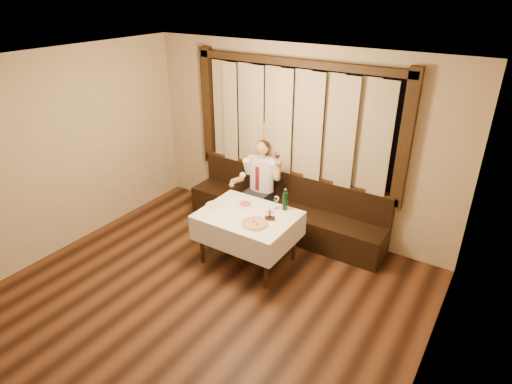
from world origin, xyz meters
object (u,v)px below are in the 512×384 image
Objects in this scene: pasta_cream at (214,203)px; seated_man at (260,179)px; cruet_caddy at (270,216)px; dining_table at (248,221)px; banquette at (284,212)px; green_bottle at (285,201)px; pizza at (255,223)px; pasta_red at (245,203)px.

pasta_cream is 0.99m from seated_man.
dining_table is at bearing 161.58° from cruet_caddy.
pasta_cream is at bearing -116.17° from banquette.
dining_table is 0.90× the size of seated_man.
seated_man is at bearing 143.66° from green_bottle.
green_bottle reaches higher than dining_table.
pizza is at bearing -60.33° from seated_man.
pasta_red is at bearing 34.18° from pasta_cream.
cruet_caddy reaches higher than pasta_cream.
banquette is 9.07× the size of pizza.
seated_man is at bearing 107.84° from pasta_red.
cruet_caddy is at bearing -71.96° from banquette.
seated_man is (-0.41, -0.09, 0.51)m from banquette.
dining_table is at bearing -90.00° from banquette.
seated_man is at bearing 83.03° from pasta_cream.
seated_man is at bearing -167.65° from banquette.
cruet_caddy is (0.32, 0.03, 0.15)m from dining_table.
banquette is at bearing 12.35° from seated_man.
pasta_red is 1.00× the size of pasta_cream.
green_bottle reaches higher than pasta_red.
banquette is 13.14× the size of pasta_red.
green_bottle reaches higher than cruet_caddy.
pizza reaches higher than dining_table.
cruet_caddy is (0.32, -0.99, 0.50)m from banquette.
pasta_cream is at bearing 170.05° from pizza.
seated_man is (-0.76, 0.56, -0.07)m from green_bottle.
seated_man is at bearing 113.57° from dining_table.
dining_table is at bearing -66.43° from seated_man.
green_bottle is at bearing -36.34° from seated_man.
dining_table is at bearing -133.60° from green_bottle.
seated_man reaches higher than pizza.
pasta_red is (-0.40, 0.38, 0.02)m from pizza.
pasta_cream is at bearing -174.50° from dining_table.
pasta_cream reaches higher than dining_table.
pizza is at bearing -38.69° from dining_table.
banquette reaches higher than pizza.
pizza is 1.12× the size of green_bottle.
pizza is 0.55m from pasta_red.
banquette reaches higher than cruet_caddy.
pasta_red is at bearing -101.50° from banquette.
pizza is 0.24m from cruet_caddy.
pasta_cream is 0.17× the size of seated_man.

